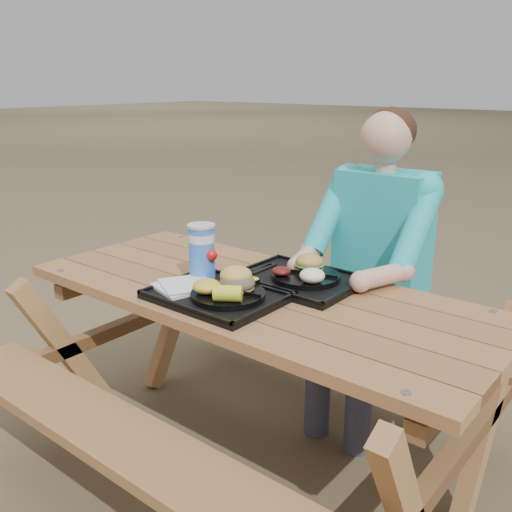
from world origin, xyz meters
The scene contains 18 objects.
ground centered at (0.00, 0.00, 0.00)m, with size 60.00×60.00×0.00m, color #999999.
picnic_table centered at (0.00, 0.00, 0.38)m, with size 1.80×1.49×0.75m, color #999999, non-canonical shape.
tray_near centered at (-0.05, -0.16, 0.76)m, with size 0.45×0.35×0.02m, color black.
tray_far centered at (0.08, 0.15, 0.76)m, with size 0.45×0.35×0.02m, color black.
plate_near centered at (0.01, -0.16, 0.78)m, with size 0.26×0.26×0.02m, color black.
plate_far centered at (0.11, 0.16, 0.78)m, with size 0.26×0.26×0.02m, color black.
napkin_stack centered at (-0.18, -0.20, 0.78)m, with size 0.18×0.18×0.02m, color silver.
soda_cup centered at (-0.21, -0.07, 0.87)m, with size 0.10×0.10×0.20m, color blue.
condiment_bbq centered at (-0.05, -0.03, 0.79)m, with size 0.05×0.05×0.03m, color black.
condiment_mustard centered at (0.01, -0.03, 0.79)m, with size 0.05×0.05×0.03m, color yellow.
sandwich centered at (0.02, -0.12, 0.85)m, with size 0.12×0.12×0.12m, color gold, non-canonical shape.
mac_cheese centered at (-0.04, -0.22, 0.81)m, with size 0.10×0.10×0.05m, color yellow.
corn_cob centered at (0.06, -0.23, 0.82)m, with size 0.09×0.09×0.06m, color yellow, non-canonical shape.
cutlery_far centered at (-0.09, 0.15, 0.77)m, with size 0.03×0.15×0.01m, color black.
burger centered at (0.09, 0.21, 0.84)m, with size 0.11×0.11×0.10m, color #BB8F42, non-canonical shape.
baked_beans centered at (0.04, 0.10, 0.81)m, with size 0.07×0.07×0.03m, color #571311.
potato_salad centered at (0.18, 0.10, 0.82)m, with size 0.09×0.09×0.05m, color white.
diner centered at (0.18, 0.63, 0.64)m, with size 0.48×0.84×1.28m, color #16759B, non-canonical shape.
Camera 1 is at (1.24, -1.53, 1.49)m, focal length 40.00 mm.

